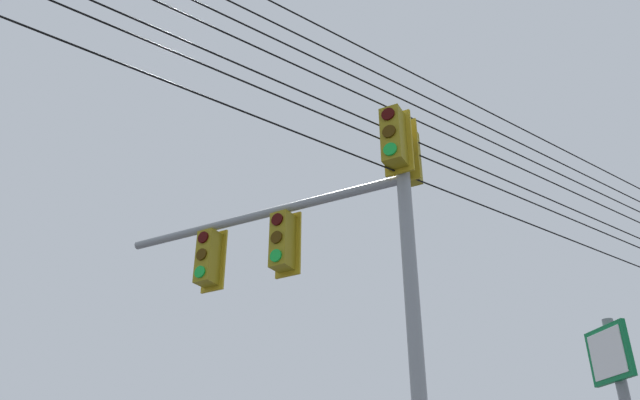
# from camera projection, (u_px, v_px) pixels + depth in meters

# --- Properties ---
(signal_mast_assembly) EXTENTS (4.72, 3.16, 6.92)m
(signal_mast_assembly) POSITION_uv_depth(u_px,v_px,m) (339.00, 248.00, 8.99)
(signal_mast_assembly) COLOR gray
(signal_mast_assembly) RESTS_ON ground
(overhead_wire_span) EXTENTS (27.13, 17.06, 2.12)m
(overhead_wire_span) POSITION_uv_depth(u_px,v_px,m) (465.00, 145.00, 10.22)
(overhead_wire_span) COLOR black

